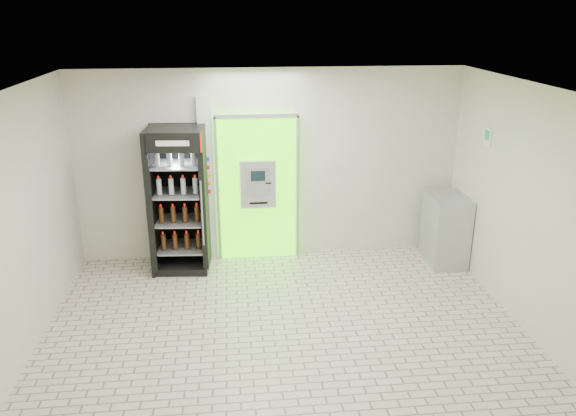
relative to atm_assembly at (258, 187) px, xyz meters
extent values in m
plane|color=beige|center=(0.20, -2.41, -1.17)|extent=(6.00, 6.00, 0.00)
plane|color=silver|center=(0.20, 0.09, 0.33)|extent=(6.00, 0.00, 6.00)
plane|color=silver|center=(0.20, -4.91, 0.33)|extent=(6.00, 0.00, 6.00)
plane|color=silver|center=(-2.80, -2.41, 0.33)|extent=(0.00, 5.00, 5.00)
plane|color=silver|center=(3.20, -2.41, 0.33)|extent=(0.00, 5.00, 5.00)
plane|color=white|center=(0.20, -2.41, 1.83)|extent=(6.00, 6.00, 0.00)
cube|color=#47E805|center=(0.00, 0.02, -0.02)|extent=(1.20, 0.12, 2.30)
cube|color=gray|center=(0.00, -0.05, 1.13)|extent=(1.28, 0.04, 0.06)
cube|color=gray|center=(-0.63, -0.05, -0.02)|extent=(0.04, 0.04, 2.30)
cube|color=gray|center=(0.63, -0.05, -0.02)|extent=(0.04, 0.04, 2.30)
cube|color=black|center=(0.10, -0.04, -0.67)|extent=(0.62, 0.01, 0.67)
cube|color=black|center=(-0.34, -0.04, 0.81)|extent=(0.22, 0.01, 0.18)
cube|color=#A5A8AC|center=(0.00, -0.09, 0.08)|extent=(0.55, 0.12, 0.75)
cube|color=black|center=(0.00, -0.16, 0.23)|extent=(0.22, 0.01, 0.16)
cube|color=gray|center=(0.00, -0.16, -0.05)|extent=(0.16, 0.01, 0.12)
cube|color=black|center=(0.16, -0.16, 0.11)|extent=(0.09, 0.01, 0.02)
cube|color=black|center=(0.00, -0.16, -0.21)|extent=(0.28, 0.01, 0.03)
cube|color=silver|center=(-0.78, 0.04, 0.13)|extent=(0.22, 0.10, 2.60)
cube|color=#193FB2|center=(-0.78, -0.02, 0.48)|extent=(0.09, 0.01, 0.06)
cube|color=red|center=(-0.78, -0.02, 0.35)|extent=(0.09, 0.01, 0.06)
cube|color=yellow|center=(-0.78, -0.02, 0.22)|extent=(0.09, 0.01, 0.06)
cube|color=orange|center=(-0.78, -0.02, 0.09)|extent=(0.09, 0.01, 0.06)
cube|color=red|center=(-0.78, -0.02, -0.04)|extent=(0.09, 0.01, 0.06)
cube|color=black|center=(-1.20, -0.30, -0.07)|extent=(0.88, 0.80, 2.20)
cube|color=black|center=(-1.20, 0.05, -0.07)|extent=(0.83, 0.11, 2.20)
cube|color=#B51409|center=(-1.20, -0.67, 0.89)|extent=(0.81, 0.06, 0.26)
cube|color=white|center=(-1.20, -0.67, 0.89)|extent=(0.46, 0.04, 0.08)
cube|color=black|center=(-1.20, -0.30, -1.12)|extent=(0.88, 0.80, 0.11)
cylinder|color=gray|center=(-0.85, -0.69, -0.16)|extent=(0.03, 0.03, 0.99)
cube|color=gray|center=(-1.20, -0.30, -0.84)|extent=(0.74, 0.69, 0.02)
cube|color=gray|center=(-1.20, -0.30, -0.40)|extent=(0.74, 0.69, 0.02)
cube|color=gray|center=(-1.20, -0.30, 0.04)|extent=(0.74, 0.69, 0.02)
cube|color=gray|center=(-1.20, -0.30, 0.48)|extent=(0.74, 0.69, 0.02)
cube|color=#A5A8AC|center=(2.92, -0.51, -0.62)|extent=(0.56, 0.83, 1.09)
cube|color=gray|center=(2.64, -0.51, -0.57)|extent=(0.02, 0.80, 0.01)
cube|color=white|center=(3.19, -1.01, 0.95)|extent=(0.02, 0.22, 0.26)
cube|color=#0C8B3B|center=(3.18, -1.01, 0.98)|extent=(0.00, 0.14, 0.14)
camera|label=1|loc=(-0.39, -8.42, 2.64)|focal=35.00mm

